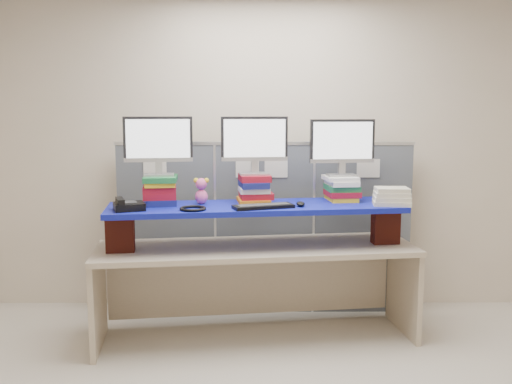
{
  "coord_description": "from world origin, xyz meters",
  "views": [
    {
      "loc": [
        -0.09,
        -3.16,
        1.82
      ],
      "look_at": [
        -0.08,
        1.17,
        1.18
      ],
      "focal_mm": 40.0,
      "sensor_mm": 36.0,
      "label": 1
    }
  ],
  "objects_px": {
    "desk": "(256,265)",
    "blue_board": "(256,207)",
    "monitor_left": "(158,142)",
    "desk_phone": "(128,206)",
    "keyboard": "(263,206)",
    "monitor_right": "(342,144)",
    "monitor_center": "(254,142)"
  },
  "relations": [
    {
      "from": "desk",
      "to": "keyboard",
      "type": "relative_size",
      "value": 5.33
    },
    {
      "from": "monitor_right",
      "to": "desk_phone",
      "type": "distance_m",
      "value": 1.73
    },
    {
      "from": "blue_board",
      "to": "monitor_left",
      "type": "bearing_deg",
      "value": 170.87
    },
    {
      "from": "monitor_right",
      "to": "keyboard",
      "type": "height_order",
      "value": "monitor_right"
    },
    {
      "from": "monitor_left",
      "to": "keyboard",
      "type": "relative_size",
      "value": 1.09
    },
    {
      "from": "keyboard",
      "to": "desk_phone",
      "type": "height_order",
      "value": "desk_phone"
    },
    {
      "from": "blue_board",
      "to": "monitor_left",
      "type": "relative_size",
      "value": 4.34
    },
    {
      "from": "monitor_left",
      "to": "desk_phone",
      "type": "bearing_deg",
      "value": -134.19
    },
    {
      "from": "blue_board",
      "to": "keyboard",
      "type": "bearing_deg",
      "value": -77.11
    },
    {
      "from": "blue_board",
      "to": "keyboard",
      "type": "xyz_separation_m",
      "value": [
        0.05,
        -0.15,
        0.03
      ]
    },
    {
      "from": "desk",
      "to": "monitor_right",
      "type": "bearing_deg",
      "value": 9.5
    },
    {
      "from": "blue_board",
      "to": "desk_phone",
      "type": "bearing_deg",
      "value": -173.55
    },
    {
      "from": "blue_board",
      "to": "keyboard",
      "type": "relative_size",
      "value": 4.74
    },
    {
      "from": "desk",
      "to": "keyboard",
      "type": "height_order",
      "value": "keyboard"
    },
    {
      "from": "monitor_center",
      "to": "desk",
      "type": "bearing_deg",
      "value": -91.41
    },
    {
      "from": "desk",
      "to": "blue_board",
      "type": "bearing_deg",
      "value": 172.74
    },
    {
      "from": "blue_board",
      "to": "keyboard",
      "type": "height_order",
      "value": "keyboard"
    },
    {
      "from": "monitor_left",
      "to": "desk_phone",
      "type": "distance_m",
      "value": 0.55
    },
    {
      "from": "monitor_left",
      "to": "monitor_right",
      "type": "xyz_separation_m",
      "value": [
        1.43,
        0.18,
        -0.02
      ]
    },
    {
      "from": "monitor_left",
      "to": "monitor_right",
      "type": "distance_m",
      "value": 1.45
    },
    {
      "from": "monitor_center",
      "to": "desk_phone",
      "type": "height_order",
      "value": "monitor_center"
    },
    {
      "from": "desk_phone",
      "to": "keyboard",
      "type": "bearing_deg",
      "value": -15.11
    },
    {
      "from": "blue_board",
      "to": "monitor_center",
      "type": "bearing_deg",
      "value": 88.59
    },
    {
      "from": "monitor_center",
      "to": "desk_phone",
      "type": "bearing_deg",
      "value": -166.72
    },
    {
      "from": "monitor_left",
      "to": "desk_phone",
      "type": "xyz_separation_m",
      "value": [
        -0.19,
        -0.25,
        -0.45
      ]
    },
    {
      "from": "monitor_left",
      "to": "monitor_right",
      "type": "bearing_deg",
      "value": 0.0
    },
    {
      "from": "blue_board",
      "to": "keyboard",
      "type": "distance_m",
      "value": 0.16
    },
    {
      "from": "blue_board",
      "to": "desk_phone",
      "type": "xyz_separation_m",
      "value": [
        -0.94,
        -0.23,
        0.05
      ]
    },
    {
      "from": "monitor_left",
      "to": "monitor_center",
      "type": "bearing_deg",
      "value": -0.0
    },
    {
      "from": "monitor_center",
      "to": "monitor_right",
      "type": "bearing_deg",
      "value": 0.0
    },
    {
      "from": "keyboard",
      "to": "monitor_left",
      "type": "bearing_deg",
      "value": 149.0
    },
    {
      "from": "desk",
      "to": "monitor_left",
      "type": "distance_m",
      "value": 1.21
    }
  ]
}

